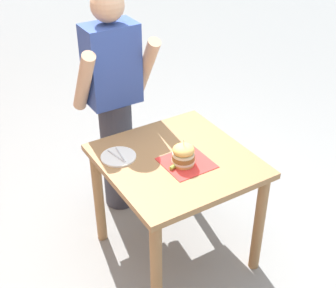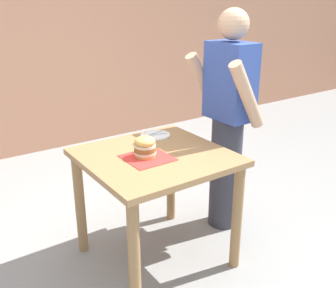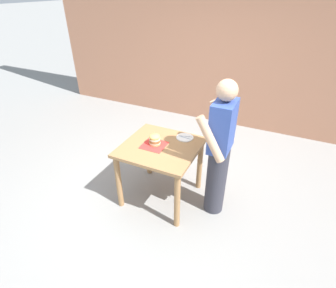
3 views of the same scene
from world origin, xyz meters
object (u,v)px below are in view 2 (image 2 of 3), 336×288
object	(u,v)px
pickle_spear	(141,152)
diner_across_table	(228,120)
patio_table	(156,175)
sandwich	(145,146)
side_plate_with_forks	(155,135)

from	to	relation	value
pickle_spear	diner_across_table	distance (m)	0.78
patio_table	diner_across_table	xyz separation A→B (m)	(-0.08, 0.70, 0.23)
sandwich	diner_across_table	size ratio (longest dim) A/B	0.10
side_plate_with_forks	diner_across_table	xyz separation A→B (m)	(0.23, 0.51, 0.08)
pickle_spear	diner_across_table	world-z (taller)	diner_across_table
patio_table	diner_across_table	bearing A→B (deg)	96.24
pickle_spear	diner_across_table	xyz separation A→B (m)	(-0.02, 0.78, 0.07)
diner_across_table	pickle_spear	bearing A→B (deg)	-88.50
pickle_spear	patio_table	bearing A→B (deg)	53.39
patio_table	side_plate_with_forks	bearing A→B (deg)	147.18
pickle_spear	side_plate_with_forks	world-z (taller)	pickle_spear
pickle_spear	diner_across_table	bearing A→B (deg)	91.50
sandwich	side_plate_with_forks	size ratio (longest dim) A/B	0.78
patio_table	diner_across_table	world-z (taller)	diner_across_table
pickle_spear	sandwich	bearing A→B (deg)	-0.90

